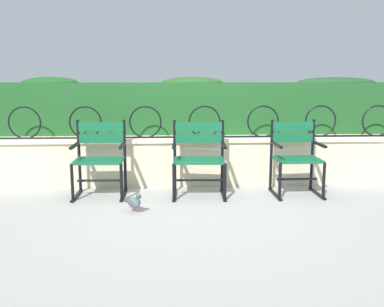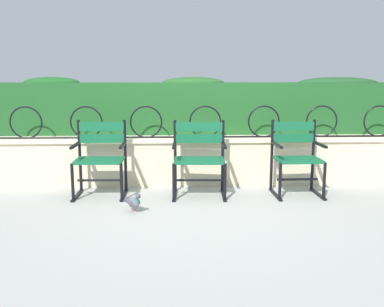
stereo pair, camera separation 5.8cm
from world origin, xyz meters
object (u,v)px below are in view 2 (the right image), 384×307
(park_chair_left, at_px, (100,157))
(park_chair_centre, at_px, (199,156))
(park_chair_right, at_px, (296,156))
(pigeon_near_chairs, at_px, (133,202))

(park_chair_left, height_order, park_chair_centre, park_chair_left)
(park_chair_right, xyz_separation_m, pigeon_near_chairs, (-1.92, -0.65, -0.36))
(park_chair_right, distance_m, pigeon_near_chairs, 2.06)
(park_chair_centre, height_order, pigeon_near_chairs, park_chair_centre)
(park_chair_centre, distance_m, park_chair_right, 1.18)
(park_chair_left, height_order, pigeon_near_chairs, park_chair_left)
(park_chair_right, height_order, pigeon_near_chairs, park_chair_right)
(park_chair_left, distance_m, park_chair_centre, 1.19)
(park_chair_centre, xyz_separation_m, park_chair_right, (1.18, -0.01, -0.00))
(park_chair_left, bearing_deg, park_chair_centre, -2.17)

